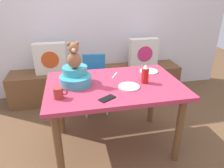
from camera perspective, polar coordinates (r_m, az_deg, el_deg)
name	(u,v)px	position (r m, az deg, el deg)	size (l,w,h in m)	color
ground_plane	(114,144)	(2.40, 0.52, -16.17)	(8.00, 8.00, 0.00)	brown
back_wall	(93,10)	(3.26, -5.25, 19.77)	(4.40, 0.10, 2.60)	silver
window_bench	(98,83)	(3.27, -3.94, 0.36)	(2.60, 0.44, 0.46)	brown
pillow_floral_left	(50,58)	(3.08, -16.65, 6.78)	(0.44, 0.15, 0.44)	white
pillow_floral_right	(143,53)	(3.27, 8.67, 8.52)	(0.44, 0.15, 0.44)	white
book_stack	(98,67)	(3.17, -3.98, 4.68)	(0.20, 0.14, 0.06)	#B18144
dining_table	(114,93)	(2.04, 0.58, -2.58)	(1.30, 0.86, 0.74)	#B73351
highchair	(94,77)	(2.74, -4.91, 2.08)	(0.36, 0.48, 0.79)	#2672B2
infant_seat_teal	(76,77)	(2.00, -10.05, 1.97)	(0.30, 0.33, 0.16)	teal
teddy_bear	(74,56)	(1.93, -10.49, 7.64)	(0.13, 0.12, 0.25)	#955F3F
ketchup_bottle	(145,74)	(2.01, 9.13, 2.65)	(0.07, 0.07, 0.18)	red
coffee_mug	(59,93)	(1.77, -14.54, -2.44)	(0.12, 0.08, 0.09)	#9E332D
dinner_plate_near	(129,87)	(1.93, 4.71, -0.71)	(0.20, 0.20, 0.01)	white
dinner_plate_far	(149,71)	(2.32, 10.15, 3.50)	(0.20, 0.20, 0.01)	white
cell_phone	(107,98)	(1.72, -1.34, -4.01)	(0.07, 0.14, 0.01)	black
table_fork	(115,75)	(2.19, 0.77, 2.45)	(0.02, 0.17, 0.01)	silver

